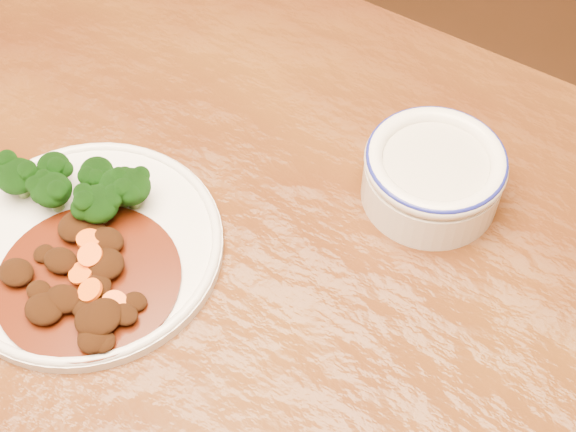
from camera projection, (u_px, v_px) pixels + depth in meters
The scene contains 5 objects.
dining_table at pixel (165, 323), 0.79m from camera, with size 1.56×1.00×0.75m.
dinner_plate at pixel (88, 246), 0.74m from camera, with size 0.25×0.25×0.02m.
broccoli_florets at pixel (83, 185), 0.75m from camera, with size 0.14×0.08×0.04m.
mince_stew at pixel (84, 283), 0.70m from camera, with size 0.17×0.17×0.03m.
dip_bowl at pixel (433, 173), 0.76m from camera, with size 0.13×0.13×0.06m.
Camera 1 is at (0.30, -0.28, 1.37)m, focal length 50.00 mm.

